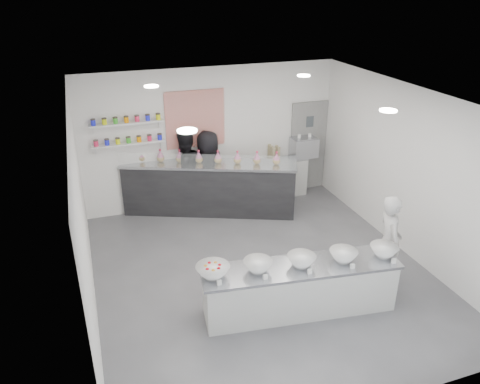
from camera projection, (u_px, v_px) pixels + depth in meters
name	position (u px, v px, depth m)	size (l,w,h in m)	color
floor	(261.00, 272.00, 8.06)	(6.00, 6.00, 0.00)	#515156
ceiling	(265.00, 100.00, 6.80)	(6.00, 6.00, 0.00)	white
back_wall	(212.00, 138.00, 10.00)	(5.50, 5.50, 0.00)	white
left_wall	(83.00, 221.00, 6.61)	(6.00, 6.00, 0.00)	white
right_wall	(408.00, 172.00, 8.24)	(6.00, 6.00, 0.00)	white
back_door	(308.00, 146.00, 10.84)	(0.88, 0.04, 2.10)	gray
pattern_panel	(195.00, 119.00, 9.69)	(1.25, 0.03, 1.20)	#B61A0D
jar_shelf_lower	(129.00, 143.00, 9.35)	(1.45, 0.22, 0.04)	silver
jar_shelf_upper	(127.00, 123.00, 9.18)	(1.45, 0.22, 0.04)	silver
preserve_jars	(127.00, 130.00, 9.22)	(1.45, 0.10, 0.56)	#DD2551
downlight_0	(187.00, 131.00, 5.53)	(0.24, 0.24, 0.02)	white
downlight_1	(388.00, 111.00, 6.36)	(0.24, 0.24, 0.02)	white
downlight_2	(151.00, 86.00, 7.76)	(0.24, 0.24, 0.02)	white
downlight_3	(304.00, 76.00, 8.59)	(0.24, 0.24, 0.02)	white
prep_counter	(300.00, 288.00, 6.99)	(2.95, 0.67, 0.80)	beige
back_bar	(209.00, 188.00, 9.91)	(3.64, 0.67, 1.13)	black
sneeze_guard	(206.00, 162.00, 9.32)	(3.59, 0.02, 0.31)	white
espresso_ledge	(280.00, 177.00, 10.71)	(1.20, 0.38, 0.89)	beige
espresso_machine	(304.00, 147.00, 10.60)	(0.57, 0.40, 0.44)	#93969E
cup_stacks	(275.00, 153.00, 10.41)	(0.24, 0.24, 0.32)	gray
prep_bowls	(301.00, 261.00, 6.78)	(3.02, 0.52, 0.17)	white
label_cards	(323.00, 283.00, 6.37)	(2.66, 0.04, 0.07)	white
cookie_bags	(208.00, 157.00, 9.61)	(2.96, 0.16, 0.28)	#C95E94
woman_prep	(389.00, 242.00, 7.43)	(0.59, 0.38, 1.60)	#B9B6B4
staff_left	(185.00, 172.00, 9.85)	(0.86, 0.67, 1.78)	black
staff_right	(209.00, 170.00, 10.02)	(0.84, 0.55, 1.73)	black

